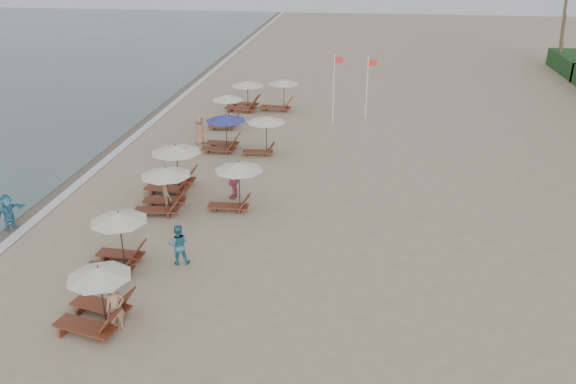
# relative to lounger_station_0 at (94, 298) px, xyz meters

# --- Properties ---
(ground) EXTENTS (160.00, 160.00, 0.00)m
(ground) POSITION_rel_lounger_station_0_xyz_m (5.23, 4.21, -0.96)
(ground) COLOR tan
(ground) RESTS_ON ground
(wet_sand_band) EXTENTS (3.20, 140.00, 0.01)m
(wet_sand_band) POSITION_rel_lounger_station_0_xyz_m (-7.27, 14.21, -0.95)
(wet_sand_band) COLOR #6B5E4C
(wet_sand_band) RESTS_ON ground
(foam_line) EXTENTS (0.50, 140.00, 0.02)m
(foam_line) POSITION_rel_lounger_station_0_xyz_m (-5.97, 14.21, -0.95)
(foam_line) COLOR white
(foam_line) RESTS_ON ground
(lounger_station_0) EXTENTS (2.59, 2.35, 2.10)m
(lounger_station_0) POSITION_rel_lounger_station_0_xyz_m (0.00, 0.00, 0.00)
(lounger_station_0) COLOR brown
(lounger_station_0) RESTS_ON ground
(lounger_station_1) EXTENTS (2.42, 2.13, 2.28)m
(lounger_station_1) POSITION_rel_lounger_station_0_xyz_m (-0.70, 3.43, 0.20)
(lounger_station_1) COLOR brown
(lounger_station_1) RESTS_ON ground
(lounger_station_2) EXTENTS (2.61, 2.28, 2.07)m
(lounger_station_2) POSITION_rel_lounger_station_0_xyz_m (-0.64, 8.39, 0.10)
(lounger_station_2) COLOR brown
(lounger_station_2) RESTS_ON ground
(lounger_station_3) EXTENTS (2.81, 2.46, 2.29)m
(lounger_station_3) POSITION_rel_lounger_station_0_xyz_m (-0.96, 10.79, 0.17)
(lounger_station_3) COLOR brown
(lounger_station_3) RESTS_ON ground
(lounger_station_4) EXTENTS (2.60, 2.35, 2.14)m
(lounger_station_4) POSITION_rel_lounger_station_0_xyz_m (0.13, 16.65, 0.17)
(lounger_station_4) COLOR brown
(lounger_station_4) RESTS_ON ground
(lounger_station_5) EXTENTS (2.34, 2.05, 2.20)m
(lounger_station_5) POSITION_rel_lounger_station_0_xyz_m (-0.74, 20.95, 0.18)
(lounger_station_5) COLOR brown
(lounger_station_5) RESTS_ON ground
(lounger_station_6) EXTENTS (2.84, 2.39, 2.12)m
(lounger_station_6) POSITION_rel_lounger_station_0_xyz_m (-0.40, 25.25, 0.07)
(lounger_station_6) COLOR brown
(lounger_station_6) RESTS_ON ground
(inland_station_0) EXTENTS (2.58, 2.24, 2.22)m
(inland_station_0) POSITION_rel_lounger_station_0_xyz_m (2.57, 8.94, 0.48)
(inland_station_0) COLOR brown
(inland_station_0) RESTS_ON ground
(inland_station_1) EXTENTS (2.52, 2.24, 2.22)m
(inland_station_1) POSITION_rel_lounger_station_0_xyz_m (2.59, 16.29, 0.54)
(inland_station_1) COLOR brown
(inland_station_1) RESTS_ON ground
(inland_station_2) EXTENTS (2.89, 2.24, 2.22)m
(inland_station_2) POSITION_rel_lounger_station_0_xyz_m (2.16, 25.41, 0.31)
(inland_station_2) COLOR brown
(inland_station_2) RESTS_ON ground
(beachgoer_near) EXTENTS (0.72, 0.68, 1.66)m
(beachgoer_near) POSITION_rel_lounger_station_0_xyz_m (0.79, -0.25, -0.13)
(beachgoer_near) COLOR #AA785C
(beachgoer_near) RESTS_ON ground
(beachgoer_mid_a) EXTENTS (0.91, 0.78, 1.61)m
(beachgoer_mid_a) POSITION_rel_lounger_station_0_xyz_m (1.48, 3.97, -0.15)
(beachgoer_mid_a) COLOR teal
(beachgoer_mid_a) RESTS_ON ground
(beachgoer_mid_b) EXTENTS (1.16, 1.35, 1.82)m
(beachgoer_mid_b) POSITION_rel_lounger_station_0_xyz_m (-0.51, 8.61, -0.05)
(beachgoer_mid_b) COLOR olive
(beachgoer_mid_b) RESTS_ON ground
(beachgoer_far_a) EXTENTS (0.66, 1.14, 1.84)m
(beachgoer_far_a) POSITION_rel_lounger_station_0_xyz_m (2.24, 10.15, -0.04)
(beachgoer_far_a) COLOR #B3475E
(beachgoer_far_a) RESTS_ON ground
(beachgoer_far_b) EXTENTS (0.75, 0.97, 1.76)m
(beachgoer_far_b) POSITION_rel_lounger_station_0_xyz_m (-1.51, 17.52, -0.08)
(beachgoer_far_b) COLOR #AC7C5D
(beachgoer_far_b) RESTS_ON ground
(waterline_walker) EXTENTS (0.94, 1.56, 1.60)m
(waterline_walker) POSITION_rel_lounger_station_0_xyz_m (-6.48, 5.70, -0.16)
(waterline_walker) COLOR teal
(waterline_walker) RESTS_ON ground
(flag_pole_near) EXTENTS (0.59, 0.08, 4.65)m
(flag_pole_near) POSITION_rel_lounger_station_0_xyz_m (6.16, 22.70, 1.62)
(flag_pole_near) COLOR silver
(flag_pole_near) RESTS_ON ground
(flag_pole_far) EXTENTS (0.60, 0.08, 4.26)m
(flag_pole_far) POSITION_rel_lounger_station_0_xyz_m (8.32, 24.02, 1.41)
(flag_pole_far) COLOR silver
(flag_pole_far) RESTS_ON ground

